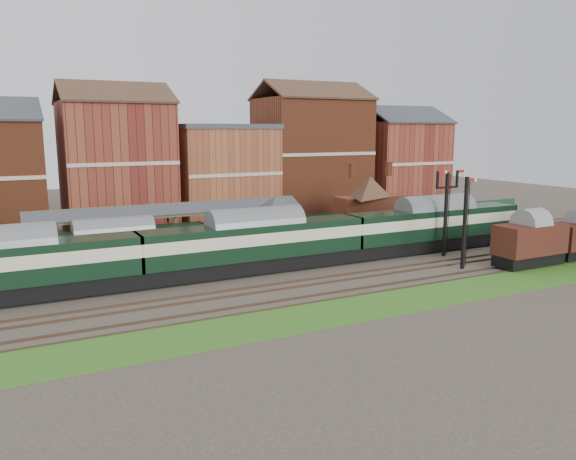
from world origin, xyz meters
name	(u,v)px	position (x,y,z in m)	size (l,w,h in m)	color
ground	(322,264)	(0.00, 0.00, 0.00)	(160.00, 160.00, 0.00)	#473D33
grass_back	(251,234)	(0.00, 16.00, 0.03)	(90.00, 4.50, 0.06)	#2D6619
grass_front	(408,299)	(0.00, -12.00, 0.03)	(90.00, 5.00, 0.06)	#2D6619
fence	(245,226)	(0.00, 18.00, 0.75)	(90.00, 0.12, 1.50)	#193823
platform	(231,244)	(-5.00, 9.75, 0.50)	(55.00, 3.40, 1.00)	#2D2D2D
signal_box	(277,226)	(-3.00, 3.25, 3.19)	(5.40, 5.40, 6.00)	#657956
brick_hut	(349,240)	(5.00, 3.25, 1.20)	(3.20, 2.64, 2.94)	maroon
station_building	(370,201)	(12.00, 9.75, 3.96)	(8.10, 8.10, 5.90)	brown
canopy	(171,208)	(-11.00, 9.75, 4.58)	(26.00, 3.89, 4.08)	#494C2F
semaphore_bracket	(446,208)	(12.04, -2.50, 4.63)	(3.60, 0.25, 8.18)	black
semaphore_siding	(465,222)	(10.02, -7.00, 4.16)	(1.23, 0.25, 8.00)	black
town_backdrop	(221,169)	(-0.18, 25.00, 7.00)	(69.00, 10.00, 16.00)	brown
dmu_train	(256,242)	(-6.54, 0.00, 2.62)	(58.54, 3.07, 4.50)	black
platform_railcar	(114,245)	(-16.94, 6.50, 2.18)	(16.05, 2.53, 3.70)	black
goods_van_a	(530,241)	(15.84, -9.00, 2.25)	(6.56, 2.84, 3.98)	black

